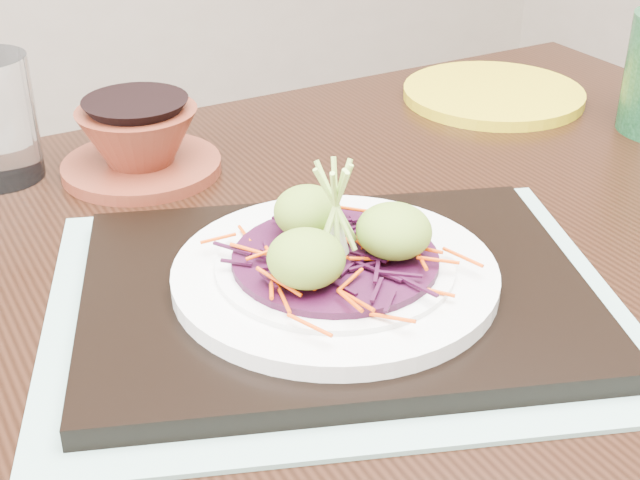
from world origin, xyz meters
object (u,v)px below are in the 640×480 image
dining_table (302,407)px  white_plate (335,273)px  serving_tray (335,292)px  terracotta_bowl_set (140,144)px  yellow_plate (493,94)px

dining_table → white_plate: bearing=-43.7°
serving_tray → terracotta_bowl_set: (-0.03, 0.29, 0.02)m
serving_tray → terracotta_bowl_set: terracotta_bowl_set is taller
serving_tray → white_plate: white_plate is taller
dining_table → serving_tray: size_ratio=3.53×
white_plate → yellow_plate: (0.38, 0.26, -0.02)m
white_plate → dining_table: bearing=133.4°
white_plate → terracotta_bowl_set: terracotta_bowl_set is taller
terracotta_bowl_set → yellow_plate: (0.41, -0.03, -0.02)m
white_plate → terracotta_bowl_set: 0.29m
white_plate → terracotta_bowl_set: size_ratio=1.41×
white_plate → yellow_plate: white_plate is taller
dining_table → terracotta_bowl_set: terracotta_bowl_set is taller
dining_table → serving_tray: (0.02, -0.02, 0.11)m
dining_table → yellow_plate: bearing=34.2°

